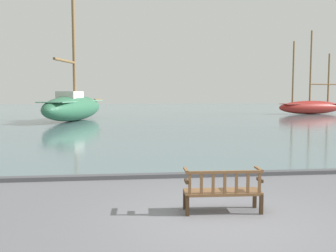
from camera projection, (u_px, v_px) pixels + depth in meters
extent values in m
plane|color=slate|center=(222.00, 220.00, 7.35)|extent=(160.00, 160.00, 0.00)
cube|color=slate|center=(139.00, 112.00, 50.91)|extent=(100.00, 80.00, 0.08)
cube|color=#4C4C50|center=(189.00, 175.00, 11.16)|extent=(40.00, 0.30, 0.12)
cube|color=#3D2A19|center=(185.00, 200.00, 8.02)|extent=(0.07, 0.07, 0.42)
cube|color=#3D2A19|center=(255.00, 198.00, 8.13)|extent=(0.07, 0.07, 0.42)
cube|color=#3D2A19|center=(187.00, 206.00, 7.58)|extent=(0.07, 0.07, 0.42)
cube|color=#3D2A19|center=(261.00, 204.00, 7.69)|extent=(0.07, 0.07, 0.42)
cube|color=brown|center=(222.00, 192.00, 7.84)|extent=(1.62, 0.59, 0.06)
cube|color=brown|center=(225.00, 172.00, 7.58)|extent=(1.60, 0.12, 0.06)
cube|color=brown|center=(190.00, 184.00, 7.55)|extent=(0.06, 0.04, 0.41)
cube|color=brown|center=(201.00, 184.00, 7.56)|extent=(0.06, 0.04, 0.41)
cube|color=brown|center=(213.00, 184.00, 7.58)|extent=(0.06, 0.04, 0.41)
cube|color=brown|center=(225.00, 184.00, 7.60)|extent=(0.06, 0.04, 0.41)
cube|color=brown|center=(236.00, 183.00, 7.62)|extent=(0.06, 0.04, 0.41)
cube|color=brown|center=(248.00, 183.00, 7.63)|extent=(0.06, 0.04, 0.41)
cube|color=brown|center=(259.00, 183.00, 7.65)|extent=(0.06, 0.04, 0.41)
cube|color=#3D2A19|center=(186.00, 181.00, 7.67)|extent=(0.07, 0.30, 0.06)
cube|color=brown|center=(186.00, 170.00, 7.74)|extent=(0.08, 0.47, 0.04)
cube|color=#3D2A19|center=(260.00, 180.00, 7.78)|extent=(0.07, 0.30, 0.06)
cube|color=brown|center=(259.00, 169.00, 7.85)|extent=(0.08, 0.47, 0.04)
ellipsoid|color=#2D6647|center=(74.00, 108.00, 33.51)|extent=(5.59, 11.82, 2.25)
cube|color=#5B9375|center=(74.00, 101.00, 33.45)|extent=(4.55, 10.31, 0.08)
cube|color=beige|center=(70.00, 96.00, 32.56)|extent=(2.15, 2.78, 0.83)
cylinder|color=brown|center=(74.00, 32.00, 33.21)|extent=(0.29, 0.29, 12.15)
cylinder|color=brown|center=(65.00, 61.00, 31.38)|extent=(1.24, 4.12, 0.23)
cylinder|color=brown|center=(98.00, 100.00, 40.11)|extent=(0.71, 2.02, 0.23)
ellipsoid|color=maroon|center=(311.00, 107.00, 44.43)|extent=(8.98, 3.74, 1.58)
cube|color=#C6514C|center=(311.00, 104.00, 44.39)|extent=(7.85, 3.03, 0.08)
cylinder|color=brown|center=(311.00, 67.00, 43.96)|extent=(0.20, 0.20, 8.50)
cylinder|color=brown|center=(324.00, 84.00, 44.74)|extent=(3.90, 0.95, 0.16)
cylinder|color=brown|center=(293.00, 73.00, 43.28)|extent=(0.20, 0.20, 7.17)
cylinder|color=brown|center=(329.00, 79.00, 44.88)|extent=(0.20, 0.20, 5.92)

